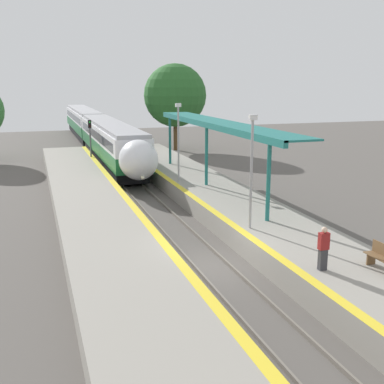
{
  "coord_description": "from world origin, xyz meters",
  "views": [
    {
      "loc": [
        -6.68,
        -17.66,
        7.58
      ],
      "look_at": [
        0.58,
        4.29,
        2.22
      ],
      "focal_mm": 45.0,
      "sensor_mm": 36.0,
      "label": 1
    }
  ],
  "objects_px": {
    "lamppost_mid": "(178,137)",
    "railway_signal": "(90,139)",
    "train": "(96,130)",
    "person_waiting": "(323,248)",
    "lamppost_near": "(252,164)"
  },
  "relations": [
    {
      "from": "lamppost_mid",
      "to": "railway_signal",
      "type": "bearing_deg",
      "value": 109.44
    },
    {
      "from": "train",
      "to": "railway_signal",
      "type": "distance_m",
      "value": 12.02
    },
    {
      "from": "person_waiting",
      "to": "railway_signal",
      "type": "distance_m",
      "value": 29.28
    },
    {
      "from": "person_waiting",
      "to": "lamppost_mid",
      "type": "relative_size",
      "value": 0.31
    },
    {
      "from": "person_waiting",
      "to": "railway_signal",
      "type": "height_order",
      "value": "railway_signal"
    },
    {
      "from": "train",
      "to": "lamppost_near",
      "type": "relative_size",
      "value": 9.48
    },
    {
      "from": "railway_signal",
      "to": "lamppost_mid",
      "type": "bearing_deg",
      "value": -70.56
    },
    {
      "from": "train",
      "to": "lamppost_near",
      "type": "bearing_deg",
      "value": -86.12
    },
    {
      "from": "train",
      "to": "railway_signal",
      "type": "height_order",
      "value": "railway_signal"
    },
    {
      "from": "railway_signal",
      "to": "lamppost_mid",
      "type": "relative_size",
      "value": 0.83
    },
    {
      "from": "person_waiting",
      "to": "lamppost_near",
      "type": "xyz_separation_m",
      "value": [
        -0.32,
        5.35,
        2.13
      ]
    },
    {
      "from": "lamppost_mid",
      "to": "train",
      "type": "bearing_deg",
      "value": 95.67
    },
    {
      "from": "train",
      "to": "railway_signal",
      "type": "relative_size",
      "value": 11.39
    },
    {
      "from": "person_waiting",
      "to": "lamppost_near",
      "type": "bearing_deg",
      "value": 93.39
    },
    {
      "from": "lamppost_near",
      "to": "lamppost_mid",
      "type": "xyz_separation_m",
      "value": [
        0.0,
        11.23,
        0.0
      ]
    }
  ]
}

